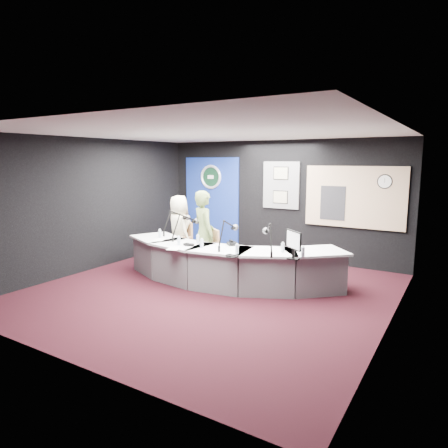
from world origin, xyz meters
The scene contains 33 objects.
ground centered at (0.00, 0.00, 0.00)m, with size 6.00×6.00×0.00m, color black.
ceiling centered at (0.00, 0.00, 2.80)m, with size 6.00×6.00×0.02m, color silver.
wall_back centered at (0.00, 3.00, 1.40)m, with size 6.00×0.02×2.80m, color black.
wall_front centered at (0.00, -3.00, 1.40)m, with size 6.00×0.02×2.80m, color black.
wall_left centered at (-3.00, 0.00, 1.40)m, with size 0.02×6.00×2.80m, color black.
wall_right centered at (3.00, 0.00, 1.40)m, with size 0.02×6.00×2.80m, color black.
broadcast_desk centered at (-0.05, 0.55, 0.38)m, with size 4.50×1.90×0.75m, color silver, non-canonical shape.
backdrop_panel centered at (-1.90, 2.97, 1.25)m, with size 1.60×0.05×2.30m, color navy.
agency_seal centered at (-1.90, 2.93, 1.90)m, with size 0.63×0.63×0.07m, color silver.
seal_center centered at (-1.90, 2.94, 1.90)m, with size 0.48×0.48×0.01m, color black.
pinboard centered at (0.05, 2.97, 1.75)m, with size 0.90×0.04×1.10m, color slate.
framed_photo_upper centered at (0.05, 2.94, 2.03)m, with size 0.34×0.02×0.27m, color gray.
framed_photo_lower centered at (0.05, 2.94, 1.47)m, with size 0.34×0.02×0.27m, color gray.
booth_window_frame centered at (1.75, 2.97, 1.55)m, with size 2.12×0.06×1.32m, color tan.
booth_glow centered at (1.75, 2.96, 1.55)m, with size 2.00×0.02×1.20m, color beige.
equipment_rack centered at (1.30, 2.94, 1.40)m, with size 0.55×0.02×0.75m, color black.
wall_clock centered at (2.35, 2.94, 1.90)m, with size 0.28×0.28×0.01m, color white.
armchair_left centered at (-1.68, 1.27, 0.46)m, with size 0.52×0.52×0.92m, color #9E6F48, non-canonical shape.
armchair_right centered at (-0.64, 0.74, 0.51)m, with size 0.58×0.58×1.02m, color #9E6F48, non-canonical shape.
draped_jacket centered at (-1.83, 1.48, 0.62)m, with size 0.50×0.10×0.70m, color #666256.
person_man centered at (-1.68, 1.27, 0.78)m, with size 0.76×0.50×1.56m, color beige.
person_woman centered at (-0.64, 0.74, 0.87)m, with size 0.63×0.42×1.74m, color #596C38.
computer_monitor centered at (1.49, 0.17, 1.07)m, with size 0.47×0.03×0.32m, color black.
desk_phone centered at (0.10, 0.61, 0.78)m, with size 0.21×0.17×0.05m, color black.
headphones_near centered at (0.57, -0.20, 0.77)m, with size 0.23×0.23×0.04m, color black.
headphones_far centered at (-0.58, 0.15, 0.77)m, with size 0.20×0.20×0.03m, color black.
paper_stack centered at (-1.40, 0.26, 0.75)m, with size 0.20×0.28×0.00m, color white.
notepad centered at (-0.65, -0.20, 0.75)m, with size 0.21×0.30×0.00m, color white.
boom_mic_a centered at (-1.47, 0.90, 1.05)m, with size 0.31×0.71×0.60m, color black, non-canonical shape.
boom_mic_b centered at (-0.98, 0.58, 1.05)m, with size 0.27×0.72×0.60m, color black, non-canonical shape.
boom_mic_c centered at (0.17, 0.31, 1.05)m, with size 0.16×0.74×0.60m, color black, non-canonical shape.
boom_mic_d centered at (0.97, 0.34, 1.05)m, with size 0.47×0.63×0.60m, color black, non-canonical shape.
water_bottles centered at (0.00, 0.29, 0.84)m, with size 3.18×0.58×0.18m, color silver, non-canonical shape.
Camera 1 is at (3.80, -5.76, 2.34)m, focal length 32.00 mm.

